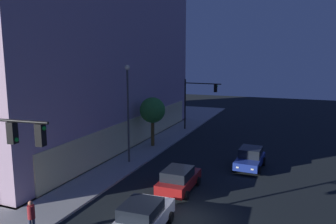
# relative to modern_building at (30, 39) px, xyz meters

# --- Properties ---
(ground_plane) EXTENTS (120.00, 120.00, 0.00)m
(ground_plane) POSITION_rel_modern_building_xyz_m (-12.84, -22.91, -10.98)
(ground_plane) COLOR black
(modern_building) EXTENTS (31.25, 26.73, 22.12)m
(modern_building) POSITION_rel_modern_building_xyz_m (0.00, 0.00, 0.00)
(modern_building) COLOR #4C4C51
(modern_building) RESTS_ON ground
(traffic_light_near_corner) EXTENTS (0.57, 3.94, 6.58)m
(traffic_light_near_corner) POSITION_rel_modern_building_xyz_m (-19.27, -16.77, -6.14)
(traffic_light_near_corner) COLOR black
(traffic_light_near_corner) RESTS_ON sidewalk_corner
(traffic_light_far_corner) EXTENTS (0.65, 4.65, 6.15)m
(traffic_light_far_corner) POSITION_rel_modern_building_xyz_m (8.81, -16.77, -6.69)
(traffic_light_far_corner) COLOR black
(traffic_light_far_corner) RESTS_ON sidewalk_corner
(street_lamp_sidewalk) EXTENTS (0.44, 0.44, 8.18)m
(street_lamp_sidewalk) POSITION_rel_modern_building_xyz_m (-5.22, -15.13, -5.71)
(street_lamp_sidewalk) COLOR #424242
(street_lamp_sidewalk) RESTS_ON sidewalk_corner
(sidewalk_tree) EXTENTS (2.54, 2.54, 4.89)m
(sidewalk_tree) POSITION_rel_modern_building_xyz_m (0.24, -14.87, -7.25)
(sidewalk_tree) COLOR brown
(sidewalk_tree) RESTS_ON sidewalk_corner
(pedestrian_waiting) EXTENTS (0.36, 0.36, 1.77)m
(pedestrian_waiting) POSITION_rel_modern_building_xyz_m (-17.29, -16.19, -9.78)
(pedestrian_waiting) COLOR #2D3851
(pedestrian_waiting) RESTS_ON sidewalk_corner
(car_white) EXTENTS (4.42, 2.35, 1.68)m
(car_white) POSITION_rel_modern_building_xyz_m (-14.82, -21.16, -10.14)
(car_white) COLOR silver
(car_white) RESTS_ON ground
(car_red) EXTENTS (4.27, 2.11, 1.61)m
(car_red) POSITION_rel_modern_building_xyz_m (-9.13, -21.05, -10.16)
(car_red) COLOR maroon
(car_red) RESTS_ON ground
(car_blue) EXTENTS (4.16, 2.23, 1.66)m
(car_blue) POSITION_rel_modern_building_xyz_m (-2.65, -24.87, -10.14)
(car_blue) COLOR navy
(car_blue) RESTS_ON ground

